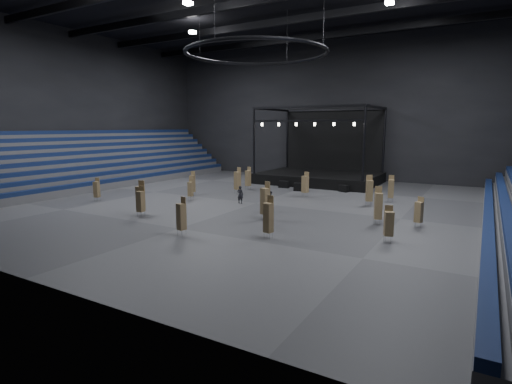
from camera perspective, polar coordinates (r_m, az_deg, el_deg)
The scene contains 29 objects.
floor at distance 36.02m, azimuth 0.03°, elevation -1.61°, with size 50.00×50.00×0.00m, color #414143.
wall_back at distance 54.63m, azimuth 11.33°, elevation 11.41°, with size 50.00×0.20×18.00m, color black.
wall_front at distance 20.25m, azimuth -32.25°, elevation 14.11°, with size 50.00×0.20×18.00m, color black.
wall_left at distance 52.58m, azimuth -24.76°, elevation 10.84°, with size 0.20×42.00×18.00m, color black.
bleachers_left at distance 51.13m, azimuth -22.87°, elevation 2.85°, with size 7.20×40.00×6.40m.
stage at distance 50.39m, azimuth 9.31°, elevation 3.06°, with size 14.00×10.00×9.20m.
truss_ring at distance 35.91m, azimuth 0.03°, elevation 19.22°, with size 12.30×12.30×5.15m.
roof_girders at distance 36.87m, azimuth 0.03°, elevation 25.66°, with size 49.00×30.35×0.70m.
flight_case_left at distance 45.22m, azimuth 4.00°, elevation 1.10°, with size 1.16×0.58×0.77m, color black.
flight_case_mid at distance 43.13m, azimuth 6.29°, elevation 0.72°, with size 1.28×0.64×0.85m, color black.
flight_case_right at distance 43.29m, azimuth 12.40°, elevation 0.49°, with size 1.06×0.53×0.71m, color black.
chair_stack_0 at distance 29.18m, azimuth 17.07°, elevation -1.83°, with size 0.65×0.65×2.72m.
chair_stack_1 at distance 24.48m, azimuth 1.79°, elevation -3.58°, with size 0.56×0.56×2.68m.
chair_stack_2 at distance 29.33m, azimuth 22.25°, elevation -2.60°, with size 0.57×0.57×2.12m.
chair_stack_3 at distance 39.36m, azimuth 7.05°, elevation 1.17°, with size 0.64×0.64×2.47m.
chair_stack_4 at distance 37.98m, azimuth -9.34°, elevation 0.47°, with size 0.51×0.51×2.03m.
chair_stack_5 at distance 35.82m, azimuth 15.88°, elevation 0.26°, with size 0.72×0.72×2.71m.
chair_stack_6 at distance 29.29m, azimuth 1.33°, elevation -1.22°, with size 0.69×0.69×2.87m.
chair_stack_7 at distance 43.80m, azimuth -1.14°, elevation 2.04°, with size 0.55×0.55×2.48m.
chair_stack_8 at distance 32.32m, azimuth -16.18°, elevation -0.73°, with size 0.62×0.62×2.70m.
chair_stack_9 at distance 39.69m, azimuth -21.80°, elevation 0.40°, with size 0.54×0.54×2.18m.
chair_stack_10 at distance 24.96m, azimuth 18.44°, elevation -4.22°, with size 0.66×0.66×2.23m.
chair_stack_11 at distance 41.00m, azimuth -2.65°, elevation 1.70°, with size 0.66×0.66×2.72m.
chair_stack_12 at distance 25.57m, azimuth -10.60°, elevation -3.38°, with size 0.55×0.55×2.48m.
chair_stack_13 at distance 31.63m, azimuth -16.17°, elevation -1.23°, with size 0.54×0.54×2.38m.
chair_stack_14 at distance 38.35m, azimuth 18.72°, elevation 0.51°, with size 0.60×0.60×2.47m.
chair_stack_15 at distance 40.28m, azimuth -9.07°, elevation 1.25°, with size 0.53×0.53×2.46m.
man_center at distance 35.87m, azimuth -2.26°, elevation -0.37°, with size 0.58×0.38×1.59m, color black.
crew_member at distance 32.34m, azimuth 2.03°, elevation -1.34°, with size 0.83×0.64×1.70m, color black.
Camera 1 is at (17.67, -30.65, 6.81)m, focal length 28.00 mm.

